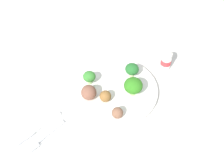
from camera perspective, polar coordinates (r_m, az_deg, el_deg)
ground_plane at (r=0.85m, az=0.00°, el=-1.63°), size 4.00×4.00×0.00m
plate at (r=0.85m, az=0.00°, el=-1.28°), size 0.28×0.28×0.02m
broccoli_floret_back_left at (r=0.80m, az=4.42°, el=-0.37°), size 0.05×0.05×0.06m
broccoli_floret_front_left at (r=0.84m, az=-4.71°, el=1.50°), size 0.04×0.04×0.04m
broccoli_floret_far_rim at (r=0.86m, az=4.03°, el=3.15°), size 0.04×0.04×0.05m
meatball_back_right at (r=0.80m, az=-4.83°, el=-1.75°), size 0.05×0.05×0.05m
meatball_front_right at (r=0.80m, az=-1.37°, el=-2.53°), size 0.03×0.03×0.03m
meatball_far_rim at (r=0.76m, az=1.13°, el=-5.98°), size 0.03×0.03×0.03m
napkin at (r=0.79m, az=-14.12°, el=-9.72°), size 0.18×0.14×0.01m
fork at (r=0.77m, az=-13.83°, el=-10.65°), size 0.12×0.03×0.01m
knife at (r=0.79m, az=-15.41°, el=-9.02°), size 0.15×0.02×0.01m
yogurt_bottle at (r=0.92m, az=11.13°, el=4.79°), size 0.03×0.03×0.07m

